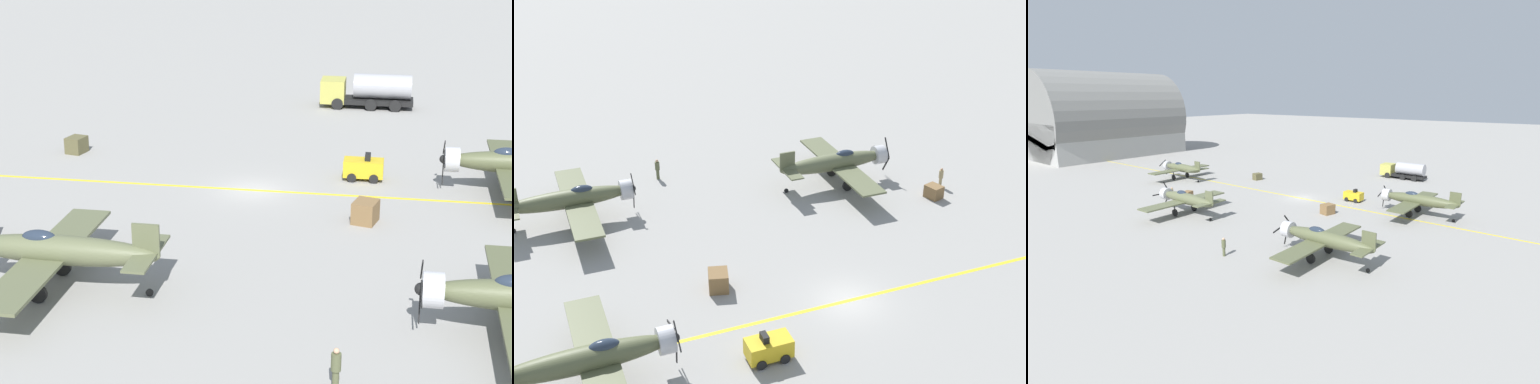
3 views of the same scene
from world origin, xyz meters
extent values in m
plane|color=gray|center=(0.00, 0.00, 0.00)|extent=(400.00, 400.00, 0.00)
cube|color=yellow|center=(0.00, 0.00, 0.00)|extent=(0.30, 160.00, 0.01)
ellipsoid|color=#5A5F40|center=(-15.56, 6.43, 2.05)|extent=(1.50, 9.50, 1.42)
ellipsoid|color=#232D3D|center=(-15.56, 7.57, 2.61)|extent=(0.80, 1.70, 0.76)
cube|color=#5A5F40|center=(-15.56, 7.19, 1.71)|extent=(12.00, 2.10, 0.16)
cube|color=#5A5F40|center=(-15.56, 2.34, 2.20)|extent=(4.40, 1.10, 0.12)
cube|color=#5A5F40|center=(-15.56, 2.34, 2.85)|extent=(0.14, 1.30, 1.60)
cylinder|color=black|center=(-17.06, 7.19, 1.08)|extent=(0.14, 0.14, 1.26)
cylinder|color=black|center=(-17.06, 7.19, 0.45)|extent=(0.22, 0.90, 0.90)
cylinder|color=black|center=(-14.06, 7.19, 1.08)|extent=(0.14, 0.14, 1.26)
cylinder|color=black|center=(-14.06, 7.19, 0.45)|extent=(0.22, 0.90, 0.90)
cylinder|color=black|center=(-15.56, 2.28, 0.18)|extent=(0.12, 0.36, 0.36)
cylinder|color=#B7B7BC|center=(2.09, -12.30, 2.05)|extent=(1.58, 0.90, 1.58)
ellipsoid|color=#232D3D|center=(2.09, -15.61, 2.61)|extent=(0.80, 1.70, 0.76)
cube|color=#515637|center=(2.09, -15.99, 1.71)|extent=(12.00, 2.10, 0.16)
sphere|color=black|center=(2.09, -11.80, 2.05)|extent=(0.56, 0.56, 0.56)
cube|color=black|center=(1.26, -11.80, 2.33)|extent=(1.70, 0.06, 0.69)
cube|color=black|center=(2.27, -11.80, 1.19)|extent=(0.49, 0.06, 1.74)
cube|color=black|center=(2.75, -11.80, 2.63)|extent=(1.40, 0.06, 1.26)
cylinder|color=black|center=(3.59, -15.99, 1.08)|extent=(0.14, 0.14, 1.26)
cylinder|color=black|center=(3.59, -15.99, 0.45)|extent=(0.22, 0.90, 0.90)
cylinder|color=#B7B7BC|center=(-16.93, -10.66, 2.05)|extent=(1.58, 0.90, 1.58)
sphere|color=black|center=(-16.93, -10.16, 2.05)|extent=(0.56, 0.56, 0.56)
cube|color=black|center=(-16.66, -10.16, 1.22)|extent=(0.67, 0.06, 1.71)
cube|color=black|center=(-16.34, -10.16, 2.70)|extent=(1.28, 0.06, 1.39)
cube|color=black|center=(-17.78, -10.16, 2.24)|extent=(1.74, 0.06, 0.51)
cube|color=black|center=(23.13, -6.04, 0.62)|extent=(2.25, 8.00, 0.40)
cube|color=#B2AD4C|center=(23.13, -3.08, 1.42)|extent=(2.50, 2.08, 2.00)
cylinder|color=#9E9EA3|center=(23.13, -7.36, 1.93)|extent=(2.10, 4.96, 2.10)
cylinder|color=black|center=(21.94, -3.56, 0.50)|extent=(0.30, 1.00, 1.00)
cylinder|color=black|center=(24.31, -3.56, 0.50)|extent=(0.30, 1.00, 1.00)
cylinder|color=black|center=(21.94, -6.44, 0.50)|extent=(0.30, 1.00, 1.00)
cylinder|color=black|center=(24.31, -6.44, 0.50)|extent=(0.30, 1.00, 1.00)
cylinder|color=black|center=(21.94, -8.52, 0.50)|extent=(0.30, 1.00, 1.00)
cylinder|color=black|center=(24.31, -8.52, 0.50)|extent=(0.30, 1.00, 1.00)
cube|color=gold|center=(3.33, -6.75, 0.80)|extent=(1.40, 2.60, 1.10)
cube|color=black|center=(3.33, -7.01, 1.57)|extent=(0.70, 0.36, 0.44)
cylinder|color=black|center=(2.64, -6.04, 0.30)|extent=(0.20, 0.60, 0.60)
cylinder|color=black|center=(4.01, -6.04, 0.30)|extent=(0.20, 0.60, 0.60)
cylinder|color=black|center=(2.64, -7.47, 0.30)|extent=(0.20, 0.60, 0.60)
cylinder|color=black|center=(4.01, -7.47, 0.30)|extent=(0.20, 0.60, 0.60)
cylinder|color=#515638|center=(-22.09, -6.99, 0.43)|extent=(0.27, 0.27, 0.87)
cylinder|color=#515638|center=(-22.09, -6.99, 1.23)|extent=(0.40, 0.40, 0.72)
sphere|color=tan|center=(-22.09, -6.99, 1.70)|extent=(0.23, 0.23, 0.23)
cube|color=brown|center=(5.93, 14.06, 0.59)|extent=(1.63, 1.45, 1.18)
cube|color=brown|center=(-4.36, -7.26, 0.64)|extent=(1.81, 1.62, 1.28)
camera|label=1|loc=(-50.48, -8.75, 18.14)|focal=60.00mm
camera|label=2|loc=(32.98, -18.45, 26.83)|focal=50.00mm
camera|label=3|loc=(-46.12, -33.20, 14.71)|focal=28.00mm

